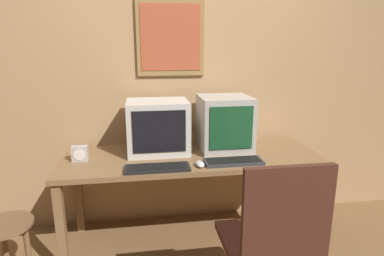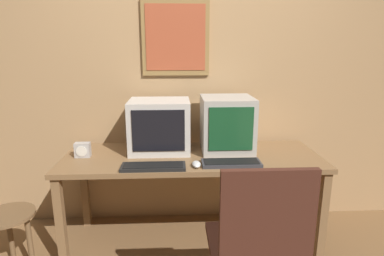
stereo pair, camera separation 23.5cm
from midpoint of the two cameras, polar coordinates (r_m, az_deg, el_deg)
name	(u,v)px [view 1 (the left image)]	position (r m, az deg, el deg)	size (l,w,h in m)	color
wall_back	(184,73)	(2.72, -3.95, 9.69)	(8.00, 0.08, 2.60)	tan
desk	(192,164)	(2.44, -2.78, -6.50)	(1.91, 0.69, 0.73)	olive
monitor_left	(158,127)	(2.47, -8.79, 0.23)	(0.46, 0.38, 0.40)	beige
monitor_right	(224,123)	(2.51, 3.13, 0.86)	(0.39, 0.40, 0.42)	#B7B2A8
keyboard_main	(157,168)	(2.15, -9.31, -7.06)	(0.43, 0.15, 0.03)	black
keyboard_side	(234,161)	(2.25, 4.43, -6.00)	(0.41, 0.16, 0.03)	#333338
mouse_near_keyboard	(200,164)	(2.18, -1.67, -6.46)	(0.06, 0.11, 0.03)	silver
desk_clock	(80,154)	(2.45, -21.94, -4.28)	(0.11, 0.07, 0.11)	#B7B2AD
side_stool	(6,239)	(2.48, -32.70, -16.32)	(0.34, 0.34, 0.45)	brown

